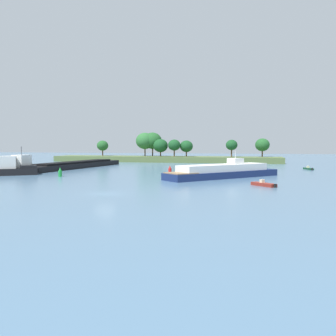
# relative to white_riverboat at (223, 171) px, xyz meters

# --- Properties ---
(ground_plane) EXTENTS (400.00, 400.00, 0.00)m
(ground_plane) POSITION_rel_white_riverboat_xyz_m (-13.38, -25.97, -1.20)
(ground_plane) COLOR slate
(treeline_island) EXTENTS (81.74, 12.25, 10.68)m
(treeline_island) POSITION_rel_white_riverboat_xyz_m (-24.76, 57.07, 1.83)
(treeline_island) COLOR #566B3D
(treeline_island) RESTS_ON ground
(white_riverboat) EXTENTS (20.95, 21.80, 5.08)m
(white_riverboat) POSITION_rel_white_riverboat_xyz_m (0.00, 0.00, 0.00)
(white_riverboat) COLOR navy
(white_riverboat) RESTS_ON ground
(fishing_skiff) EXTENTS (3.91, 4.08, 0.99)m
(fishing_skiff) POSITION_rel_white_riverboat_xyz_m (7.10, -12.46, -0.93)
(fishing_skiff) COLOR maroon
(fishing_skiff) RESTS_ON ground
(tugboat) EXTENTS (12.11, 10.22, 5.18)m
(tugboat) POSITION_rel_white_riverboat_xyz_m (-44.13, -4.13, 0.13)
(tugboat) COLOR black
(tugboat) RESTS_ON ground
(cargo_barge) EXTENTS (10.07, 42.49, 5.92)m
(cargo_barge) POSITION_rel_white_riverboat_xyz_m (-40.77, 16.86, -0.25)
(cargo_barge) COLOR black
(cargo_barge) RESTS_ON ground
(small_motorboat) EXTENTS (2.08, 4.71, 0.93)m
(small_motorboat) POSITION_rel_white_riverboat_xyz_m (19.43, 26.82, -0.96)
(small_motorboat) COLOR #19472D
(small_motorboat) RESTS_ON ground
(channel_buoy_red) EXTENTS (0.70, 0.70, 1.90)m
(channel_buoy_red) POSITION_rel_white_riverboat_xyz_m (-11.84, 6.09, -0.39)
(channel_buoy_red) COLOR red
(channel_buoy_red) RESTS_ON ground
(channel_buoy_green) EXTENTS (0.70, 0.70, 1.90)m
(channel_buoy_green) POSITION_rel_white_riverboat_xyz_m (-31.68, -4.99, -0.39)
(channel_buoy_green) COLOR green
(channel_buoy_green) RESTS_ON ground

